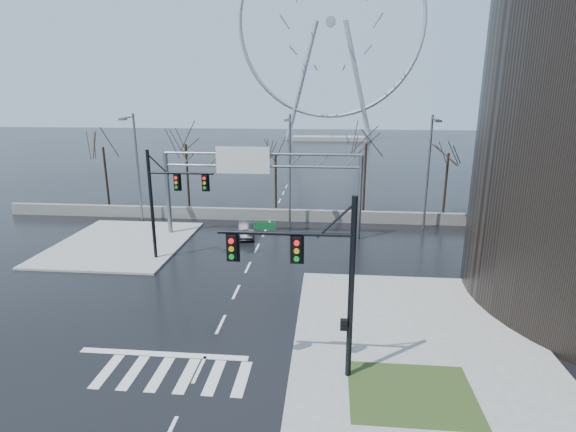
# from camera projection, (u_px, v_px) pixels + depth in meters

# --- Properties ---
(ground) EXTENTS (260.00, 260.00, 0.00)m
(ground) POSITION_uv_depth(u_px,v_px,m) (221.00, 324.00, 23.63)
(ground) COLOR black
(ground) RESTS_ON ground
(sidewalk_right_ext) EXTENTS (12.00, 10.00, 0.15)m
(sidewalk_right_ext) POSITION_uv_depth(u_px,v_px,m) (408.00, 313.00, 24.64)
(sidewalk_right_ext) COLOR gray
(sidewalk_right_ext) RESTS_ON ground
(sidewalk_far) EXTENTS (10.00, 12.00, 0.15)m
(sidewalk_far) POSITION_uv_depth(u_px,v_px,m) (122.00, 243.00, 36.11)
(sidewalk_far) COLOR gray
(sidewalk_far) RESTS_ON ground
(grass_strip) EXTENTS (5.00, 4.00, 0.02)m
(grass_strip) POSITION_uv_depth(u_px,v_px,m) (411.00, 393.00, 17.99)
(grass_strip) COLOR #293D19
(grass_strip) RESTS_ON sidewalk_near
(barrier_wall) EXTENTS (52.00, 0.50, 1.10)m
(barrier_wall) POSITION_uv_depth(u_px,v_px,m) (270.00, 215.00, 42.68)
(barrier_wall) COLOR slate
(barrier_wall) RESTS_ON ground
(signal_mast_near) EXTENTS (5.52, 0.41, 8.00)m
(signal_mast_near) POSITION_uv_depth(u_px,v_px,m) (318.00, 271.00, 18.00)
(signal_mast_near) COLOR black
(signal_mast_near) RESTS_ON ground
(signal_mast_far) EXTENTS (4.72, 0.41, 8.00)m
(signal_mast_far) POSITION_uv_depth(u_px,v_px,m) (166.00, 195.00, 31.47)
(signal_mast_far) COLOR black
(signal_mast_far) RESTS_ON ground
(sign_gantry) EXTENTS (16.36, 0.40, 7.60)m
(sign_gantry) POSITION_uv_depth(u_px,v_px,m) (257.00, 176.00, 36.64)
(sign_gantry) COLOR slate
(sign_gantry) RESTS_ON ground
(streetlight_left) EXTENTS (0.50, 2.55, 10.00)m
(streetlight_left) POSITION_uv_depth(u_px,v_px,m) (135.00, 160.00, 40.57)
(streetlight_left) COLOR slate
(streetlight_left) RESTS_ON ground
(streetlight_mid) EXTENTS (0.50, 2.55, 10.00)m
(streetlight_mid) POSITION_uv_depth(u_px,v_px,m) (289.00, 162.00, 39.32)
(streetlight_mid) COLOR slate
(streetlight_mid) RESTS_ON ground
(streetlight_right) EXTENTS (0.50, 2.55, 10.00)m
(streetlight_right) POSITION_uv_depth(u_px,v_px,m) (429.00, 164.00, 38.24)
(streetlight_right) COLOR slate
(streetlight_right) RESTS_ON ground
(tree_far_left) EXTENTS (3.50, 3.50, 7.00)m
(tree_far_left) POSITION_uv_depth(u_px,v_px,m) (104.00, 154.00, 46.79)
(tree_far_left) COLOR black
(tree_far_left) RESTS_ON ground
(tree_left) EXTENTS (3.75, 3.75, 7.50)m
(tree_left) POSITION_uv_depth(u_px,v_px,m) (186.00, 152.00, 45.40)
(tree_left) COLOR black
(tree_left) RESTS_ON ground
(tree_center) EXTENTS (3.25, 3.25, 6.50)m
(tree_center) POSITION_uv_depth(u_px,v_px,m) (276.00, 159.00, 45.77)
(tree_center) COLOR black
(tree_center) RESTS_ON ground
(tree_right) EXTENTS (3.90, 3.90, 7.80)m
(tree_right) POSITION_uv_depth(u_px,v_px,m) (366.00, 152.00, 43.73)
(tree_right) COLOR black
(tree_right) RESTS_ON ground
(tree_far_right) EXTENTS (3.40, 3.40, 6.80)m
(tree_far_right) POSITION_uv_depth(u_px,v_px,m) (448.00, 160.00, 43.70)
(tree_far_right) COLOR black
(tree_far_right) RESTS_ON ground
(ferris_wheel) EXTENTS (45.00, 6.00, 50.91)m
(ferris_wheel) POSITION_uv_depth(u_px,v_px,m) (331.00, 30.00, 107.39)
(ferris_wheel) COLOR gray
(ferris_wheel) RESTS_ON ground
(car) EXTENTS (1.95, 3.88, 1.22)m
(car) POSITION_uv_depth(u_px,v_px,m) (246.00, 229.00, 37.93)
(car) COLOR black
(car) RESTS_ON ground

